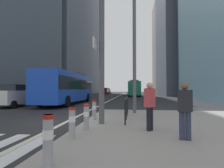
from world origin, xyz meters
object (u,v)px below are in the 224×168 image
object	(u,v)px
traffic_signal_gantry	(55,28)
street_lamp_post	(134,26)
bollard_left	(72,121)
pedestrian_walking	(185,108)
car_receding_near	(136,91)
bollard_back	(94,109)
city_bus_red_receding	(134,88)
car_oncoming_far	(107,91)
sedan_white_oncoming	(15,95)
car_oncoming_mid	(105,91)
bollard_front	(48,138)
car_receding_far	(135,91)
city_bus_blue_oncoming	(68,86)
bollard_right	(86,116)
pedestrian_far	(150,104)
pedestrian_waiting	(149,99)

from	to	relation	value
traffic_signal_gantry	street_lamp_post	xyz separation A→B (m)	(3.36, 3.41, 1.18)
bollard_left	pedestrian_walking	xyz separation A→B (m)	(3.12, 0.21, 0.38)
car_receding_near	bollard_back	size ratio (longest dim) A/B	5.11
city_bus_red_receding	car_oncoming_far	size ratio (longest dim) A/B	2.76
sedan_white_oncoming	car_receding_near	bearing A→B (deg)	77.28
car_oncoming_mid	car_receding_near	xyz separation A→B (m)	(9.55, 11.71, 0.00)
bollard_back	car_oncoming_mid	bearing A→B (deg)	98.21
car_oncoming_mid	bollard_front	size ratio (longest dim) A/B	4.52
sedan_white_oncoming	car_receding_far	world-z (taller)	same
car_receding_near	bollard_left	world-z (taller)	car_receding_near
city_bus_blue_oncoming	bollard_left	xyz separation A→B (m)	(5.01, -13.12, -1.20)
car_receding_far	traffic_signal_gantry	xyz separation A→B (m)	(-4.00, -54.82, 3.12)
bollard_front	pedestrian_walking	distance (m)	3.59
car_oncoming_far	bollard_left	size ratio (longest dim) A/B	4.81
city_bus_blue_oncoming	street_lamp_post	distance (m)	10.73
bollard_right	car_oncoming_mid	bearing A→B (deg)	98.06
bollard_back	bollard_front	bearing A→B (deg)	-87.41
bollard_right	sedan_white_oncoming	bearing A→B (deg)	135.21
car_receding_near	bollard_right	bearing A→B (deg)	-92.70
traffic_signal_gantry	bollard_front	world-z (taller)	traffic_signal_gantry
bollard_left	city_bus_red_receding	bearing A→B (deg)	86.69
car_receding_near	pedestrian_far	world-z (taller)	car_receding_near
car_receding_near	bollard_back	distance (m)	57.39
car_oncoming_mid	pedestrian_waiting	bearing A→B (deg)	-78.51
city_bus_blue_oncoming	bollard_right	bearing A→B (deg)	-66.92
car_receding_near	bollard_back	xyz separation A→B (m)	(-2.97, -57.32, -0.34)
sedan_white_oncoming	car_oncoming_far	bearing A→B (deg)	87.98
bollard_right	bollard_front	bearing A→B (deg)	-88.97
street_lamp_post	bollard_left	bearing A→B (deg)	-107.94
bollard_left	pedestrian_walking	bearing A→B (deg)	3.87
city_bus_blue_oncoming	car_oncoming_mid	bearing A→B (deg)	92.57
pedestrian_walking	traffic_signal_gantry	bearing A→B (deg)	157.09
bollard_right	pedestrian_walking	size ratio (longest dim) A/B	0.56
city_bus_red_receding	car_receding_far	xyz separation A→B (m)	(0.42, 21.81, -0.85)
traffic_signal_gantry	street_lamp_post	world-z (taller)	street_lamp_post
car_receding_far	pedestrian_waiting	distance (m)	53.17
car_oncoming_mid	street_lamp_post	world-z (taller)	street_lamp_post
city_bus_blue_oncoming	bollard_left	bearing A→B (deg)	-69.09
city_bus_blue_oncoming	bollard_left	distance (m)	14.10
pedestrian_waiting	traffic_signal_gantry	bearing A→B (deg)	-157.80
bollard_back	pedestrian_waiting	size ratio (longest dim) A/B	0.54
city_bus_blue_oncoming	pedestrian_far	size ratio (longest dim) A/B	6.85
car_oncoming_mid	bollard_back	size ratio (longest dim) A/B	4.71
traffic_signal_gantry	pedestrian_walking	world-z (taller)	traffic_signal_gantry
car_oncoming_far	pedestrian_far	xyz separation A→B (m)	(9.20, -53.61, 0.05)
bollard_right	bollard_back	size ratio (longest dim) A/B	0.99
pedestrian_far	bollard_back	bearing A→B (deg)	141.29
city_bus_red_receding	bollard_front	bearing A→B (deg)	-92.86
sedan_white_oncoming	pedestrian_walking	size ratio (longest dim) A/B	2.72
car_receding_far	car_oncoming_mid	bearing A→B (deg)	-137.46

